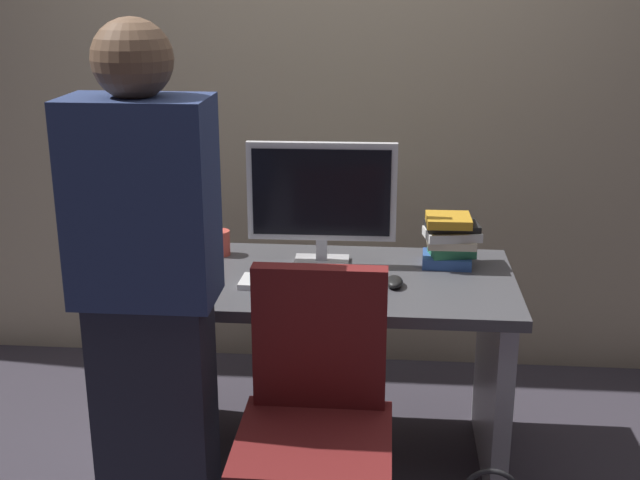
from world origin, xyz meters
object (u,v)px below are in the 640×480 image
object	(u,v)px
person_at_desk	(149,302)
mouse	(394,282)
book_stack	(450,240)
office_chair	(316,448)
cup_near_keyboard	(183,277)
keyboard	(302,284)
monitor	(322,197)
desk	(321,334)
cup_by_monitor	(220,243)

from	to	relation	value
person_at_desk	mouse	bearing A→B (deg)	34.82
mouse	book_stack	world-z (taller)	book_stack
office_chair	cup_near_keyboard	xyz separation A→B (m)	(-0.49, 0.48, 0.34)
office_chair	cup_near_keyboard	bearing A→B (deg)	135.97
office_chair	keyboard	distance (m)	0.63
office_chair	monitor	distance (m)	0.95
office_chair	monitor	bearing A→B (deg)	93.49
desk	mouse	xyz separation A→B (m)	(0.26, -0.08, 0.24)
cup_by_monitor	office_chair	bearing A→B (deg)	-62.54
desk	mouse	size ratio (longest dim) A/B	13.71
cup_near_keyboard	cup_by_monitor	bearing A→B (deg)	82.26
cup_near_keyboard	book_stack	distance (m)	0.97
mouse	book_stack	xyz separation A→B (m)	(0.20, 0.24, 0.08)
cup_near_keyboard	monitor	bearing A→B (deg)	33.92
keyboard	cup_by_monitor	size ratio (longest dim) A/B	4.48
monitor	keyboard	size ratio (longest dim) A/B	1.26
person_at_desk	cup_near_keyboard	bearing A→B (deg)	90.36
desk	book_stack	bearing A→B (deg)	18.51
person_at_desk	keyboard	bearing A→B (deg)	49.71
person_at_desk	monitor	bearing A→B (deg)	57.82
keyboard	cup_by_monitor	xyz separation A→B (m)	(-0.35, 0.31, 0.04)
desk	cup_by_monitor	world-z (taller)	cup_by_monitor
office_chair	desk	bearing A→B (deg)	93.36
monitor	desk	bearing A→B (deg)	-85.85
desk	cup_by_monitor	size ratio (longest dim) A/B	14.26
desk	monitor	size ratio (longest dim) A/B	2.54
monitor	book_stack	bearing A→B (deg)	3.26
mouse	book_stack	distance (m)	0.32
monitor	cup_near_keyboard	bearing A→B (deg)	-146.08
desk	cup_near_keyboard	bearing A→B (deg)	-159.21
person_at_desk	book_stack	size ratio (longest dim) A/B	7.65
book_stack	cup_near_keyboard	bearing A→B (deg)	-160.35
monitor	keyboard	distance (m)	0.34
cup_near_keyboard	keyboard	bearing A→B (deg)	9.07
cup_near_keyboard	office_chair	bearing A→B (deg)	-44.03
person_at_desk	cup_by_monitor	world-z (taller)	person_at_desk
keyboard	mouse	xyz separation A→B (m)	(0.31, 0.03, 0.01)
keyboard	cup_by_monitor	world-z (taller)	cup_by_monitor
office_chair	mouse	distance (m)	0.68
office_chair	cup_near_keyboard	size ratio (longest dim) A/B	10.59
monitor	cup_near_keyboard	distance (m)	0.58
person_at_desk	keyboard	xyz separation A→B (m)	(0.40, 0.47, -0.11)
cup_near_keyboard	cup_by_monitor	xyz separation A→B (m)	(0.05, 0.37, 0.00)
monitor	mouse	world-z (taller)	monitor
monitor	cup_near_keyboard	xyz separation A→B (m)	(-0.45, -0.30, -0.21)
monitor	cup_near_keyboard	world-z (taller)	monitor
cup_near_keyboard	cup_by_monitor	world-z (taller)	cup_by_monitor
office_chair	keyboard	bearing A→B (deg)	99.81
desk	book_stack	size ratio (longest dim) A/B	6.40
monitor	book_stack	xyz separation A→B (m)	(0.47, 0.03, -0.16)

